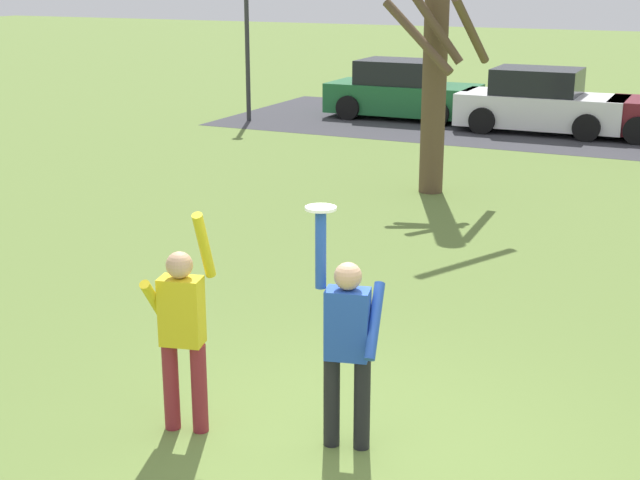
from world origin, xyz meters
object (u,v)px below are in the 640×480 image
(parked_car_green, at_px, (402,92))
(bare_tree_tall, at_px, (436,42))
(person_defender, at_px, (182,326))
(parked_car_white, at_px, (540,103))
(lamppost_by_lot, at_px, (247,24))
(person_catcher, at_px, (347,340))
(frisbee_disc, at_px, (321,208))

(parked_car_green, height_order, bare_tree_tall, bare_tree_tall)
(person_defender, height_order, bare_tree_tall, bare_tree_tall)
(parked_car_green, distance_m, parked_car_white, 3.98)
(person_defender, xyz_separation_m, parked_car_green, (-4.41, 17.53, -0.25))
(person_defender, height_order, parked_car_green, person_defender)
(parked_car_green, relative_size, lamppost_by_lot, 0.97)
(lamppost_by_lot, bearing_deg, person_defender, -62.34)
(bare_tree_tall, distance_m, lamppost_by_lot, 9.20)
(parked_car_white, bearing_deg, person_catcher, -83.95)
(person_catcher, xyz_separation_m, person_defender, (-1.40, -0.33, -0.00))
(person_defender, bearing_deg, bare_tree_tall, 81.84)
(person_catcher, height_order, parked_car_green, person_catcher)
(person_defender, distance_m, lamppost_by_lot, 17.32)
(parked_car_green, bearing_deg, person_catcher, -71.77)
(bare_tree_tall, bearing_deg, lamppost_by_lot, 140.78)
(frisbee_disc, height_order, bare_tree_tall, bare_tree_tall)
(person_defender, relative_size, bare_tree_tall, 0.34)
(person_catcher, height_order, parked_car_white, person_catcher)
(frisbee_disc, height_order, parked_car_white, frisbee_disc)
(person_catcher, relative_size, person_defender, 1.02)
(parked_car_green, bearing_deg, bare_tree_tall, -66.79)
(person_catcher, height_order, person_defender, person_catcher)
(person_catcher, relative_size, frisbee_disc, 8.22)
(parked_car_green, xyz_separation_m, parked_car_white, (3.93, -0.63, 0.00))
(person_catcher, relative_size, parked_car_white, 0.51)
(parked_car_green, xyz_separation_m, lamppost_by_lot, (-3.59, -2.26, 1.86))
(person_defender, relative_size, lamppost_by_lot, 0.48)
(parked_car_white, relative_size, bare_tree_tall, 0.68)
(frisbee_disc, xyz_separation_m, parked_car_white, (-1.67, 16.62, -1.37))
(parked_car_green, relative_size, parked_car_white, 1.00)
(frisbee_disc, height_order, parked_car_green, frisbee_disc)
(frisbee_disc, xyz_separation_m, bare_tree_tall, (-2.06, 9.18, 0.63))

